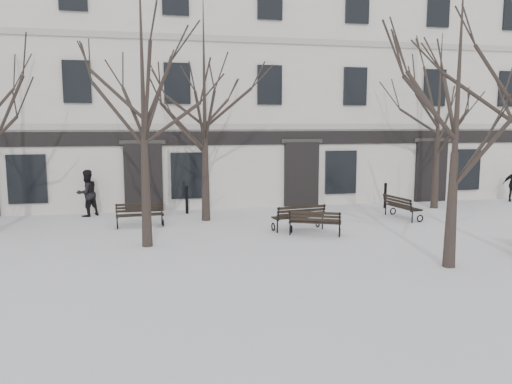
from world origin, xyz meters
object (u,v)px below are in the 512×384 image
object	(u,v)px
tree_1	(142,76)
bench_4	(299,216)
tree_2	(458,94)
bench_5	(401,206)
bench_1	(315,222)
bench_3	(140,214)

from	to	relation	value
tree_1	bench_4	xyz separation A→B (m)	(5.21, 1.20, -4.62)
tree_2	bench_5	size ratio (longest dim) A/B	3.81
bench_4	bench_1	bearing A→B (deg)	98.22
tree_2	bench_1	distance (m)	6.23
tree_2	bench_5	distance (m)	7.81
tree_1	bench_1	bearing A→B (deg)	2.97
bench_1	bench_5	world-z (taller)	bench_5
bench_1	bench_4	xyz separation A→B (m)	(-0.28, 0.91, 0.03)
bench_3	bench_4	world-z (taller)	bench_4
tree_1	bench_4	world-z (taller)	tree_1
tree_1	bench_5	bearing A→B (deg)	14.05
tree_2	bench_4	bearing A→B (deg)	116.11
bench_1	bench_3	bearing A→B (deg)	-1.72
bench_1	tree_2	bearing A→B (deg)	141.96
tree_1	bench_3	world-z (taller)	tree_1
bench_4	tree_1	bearing A→B (deg)	4.28
bench_1	bench_5	bearing A→B (deg)	-129.29
tree_2	bench_4	distance (m)	6.96
tree_2	bench_5	world-z (taller)	tree_2
bench_1	bench_5	xyz separation A→B (m)	(4.31, 2.17, 0.02)
bench_3	bench_5	bearing A→B (deg)	-8.04
tree_2	bench_1	xyz separation A→B (m)	(-2.25, 4.23, -3.98)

